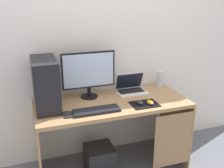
{
  "coord_description": "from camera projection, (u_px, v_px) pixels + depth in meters",
  "views": [
    {
      "loc": [
        -0.75,
        -2.21,
        1.74
      ],
      "look_at": [
        0.0,
        0.0,
        0.92
      ],
      "focal_mm": 41.96,
      "sensor_mm": 36.0,
      "label": 1
    }
  ],
  "objects": [
    {
      "name": "pc_tower",
      "position": [
        45.0,
        84.0,
        2.33
      ],
      "size": [
        0.21,
        0.44,
        0.46
      ],
      "primitive_type": "cube",
      "color": "black",
      "rests_on": "desk"
    },
    {
      "name": "keyboard",
      "position": [
        96.0,
        111.0,
        2.31
      ],
      "size": [
        0.42,
        0.14,
        0.02
      ],
      "primitive_type": "cube",
      "color": "black",
      "rests_on": "desk"
    },
    {
      "name": "monitor",
      "position": [
        89.0,
        73.0,
        2.55
      ],
      "size": [
        0.53,
        0.17,
        0.47
      ],
      "color": "black",
      "rests_on": "desk"
    },
    {
      "name": "subwoofer",
      "position": [
        99.0,
        159.0,
        2.66
      ],
      "size": [
        0.28,
        0.28,
        0.28
      ],
      "primitive_type": "cube",
      "color": "#232326",
      "rests_on": "ground_plane"
    },
    {
      "name": "cell_phone",
      "position": [
        67.0,
        115.0,
        2.25
      ],
      "size": [
        0.07,
        0.13,
        0.01
      ],
      "primitive_type": "cube",
      "color": "#232326",
      "rests_on": "desk"
    },
    {
      "name": "mousepad",
      "position": [
        144.0,
        104.0,
        2.47
      ],
      "size": [
        0.26,
        0.2,
        0.0
      ],
      "primitive_type": "cube",
      "color": "black",
      "rests_on": "desk"
    },
    {
      "name": "speaker",
      "position": [
        160.0,
        79.0,
        2.9
      ],
      "size": [
        0.08,
        0.08,
        0.18
      ],
      "primitive_type": "cylinder",
      "color": "#B7BCC6",
      "rests_on": "desk"
    },
    {
      "name": "laptop",
      "position": [
        131.0,
        88.0,
        2.77
      ],
      "size": [
        0.31,
        0.22,
        0.21
      ],
      "color": "white",
      "rests_on": "desk"
    },
    {
      "name": "desk",
      "position": [
        114.0,
        115.0,
        2.58
      ],
      "size": [
        1.47,
        0.64,
        0.74
      ],
      "color": "#A37A51",
      "rests_on": "ground_plane"
    },
    {
      "name": "ground_plane",
      "position": [
        112.0,
        165.0,
        2.78
      ],
      "size": [
        8.0,
        8.0,
        0.0
      ],
      "primitive_type": "plane",
      "color": "slate"
    },
    {
      "name": "wall_back",
      "position": [
        101.0,
        38.0,
        2.67
      ],
      "size": [
        4.0,
        0.05,
        2.6
      ],
      "color": "silver",
      "rests_on": "ground_plane"
    },
    {
      "name": "mouse_right",
      "position": [
        150.0,
        102.0,
        2.47
      ],
      "size": [
        0.06,
        0.1,
        0.03
      ],
      "primitive_type": "ellipsoid",
      "color": "orange",
      "rests_on": "mousepad"
    },
    {
      "name": "mouse_left",
      "position": [
        140.0,
        102.0,
        2.46
      ],
      "size": [
        0.06,
        0.1,
        0.03
      ],
      "primitive_type": "ellipsoid",
      "color": "#232326",
      "rests_on": "mousepad"
    }
  ]
}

